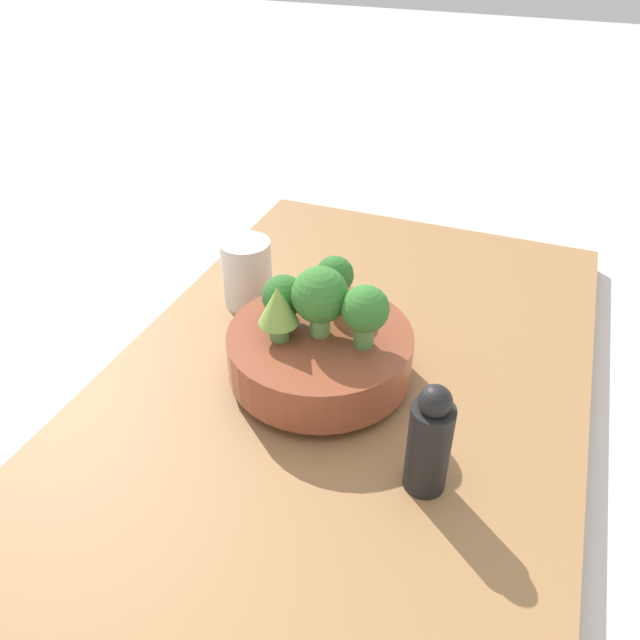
% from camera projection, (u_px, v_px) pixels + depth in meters
% --- Properties ---
extents(ground_plane, '(6.00, 6.00, 0.00)m').
position_uv_depth(ground_plane, '(341.00, 400.00, 0.83)').
color(ground_plane, silver).
extents(table, '(0.97, 0.61, 0.03)m').
position_uv_depth(table, '(341.00, 390.00, 0.82)').
color(table, '#9E7042').
rests_on(table, ground_plane).
extents(bowl, '(0.23, 0.23, 0.07)m').
position_uv_depth(bowl, '(320.00, 353.00, 0.79)').
color(bowl, brown).
rests_on(bowl, table).
extents(broccoli_floret_front, '(0.05, 0.05, 0.07)m').
position_uv_depth(broccoli_floret_front, '(285.00, 296.00, 0.78)').
color(broccoli_floret_front, '#7AB256').
rests_on(broccoli_floret_front, bowl).
extents(broccoli_floret_left, '(0.05, 0.05, 0.07)m').
position_uv_depth(broccoli_floret_left, '(335.00, 276.00, 0.80)').
color(broccoli_floret_left, '#609347').
rests_on(broccoli_floret_left, bowl).
extents(broccoli_floret_center, '(0.07, 0.07, 0.09)m').
position_uv_depth(broccoli_floret_center, '(320.00, 296.00, 0.74)').
color(broccoli_floret_center, '#7AB256').
rests_on(broccoli_floret_center, bowl).
extents(romanesco_piece_near, '(0.05, 0.05, 0.07)m').
position_uv_depth(romanesco_piece_near, '(278.00, 308.00, 0.74)').
color(romanesco_piece_near, '#609347').
rests_on(romanesco_piece_near, bowl).
extents(broccoli_floret_back, '(0.06, 0.06, 0.08)m').
position_uv_depth(broccoli_floret_back, '(365.00, 311.00, 0.73)').
color(broccoli_floret_back, '#609347').
rests_on(broccoli_floret_back, bowl).
extents(cup, '(0.07, 0.07, 0.10)m').
position_uv_depth(cup, '(247.00, 273.00, 0.93)').
color(cup, silver).
rests_on(cup, table).
extents(pepper_mill, '(0.05, 0.05, 0.14)m').
position_uv_depth(pepper_mill, '(429.00, 441.00, 0.64)').
color(pepper_mill, black).
rests_on(pepper_mill, table).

